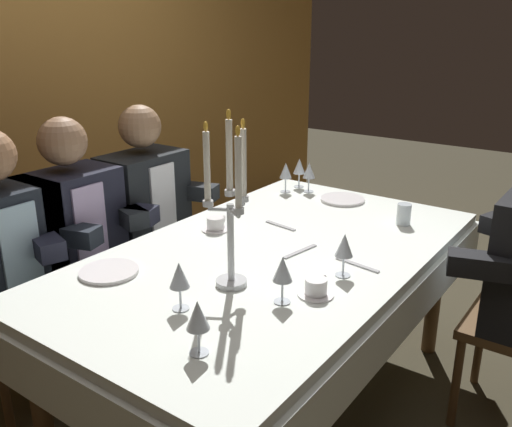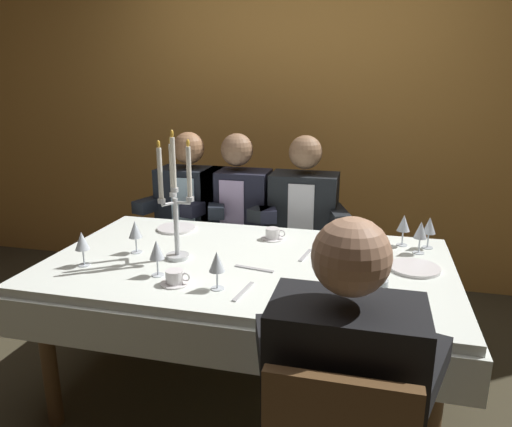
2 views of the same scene
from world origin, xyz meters
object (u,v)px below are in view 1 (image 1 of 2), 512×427
object	(u,v)px
dinner_plate_0	(342,199)
wine_glass_5	(299,167)
dining_table	(272,277)
wine_glass_1	(286,172)
dinner_plate_1	(109,271)
wine_glass_6	(179,277)
wine_glass_2	(309,171)
seated_diner_1	(72,228)
seated_diner_0	(3,252)
wine_glass_4	(198,317)
coffee_cup_1	(316,288)
wine_glass_3	(344,247)
seated_diner_2	(144,204)
wine_glass_0	(283,270)
coffee_cup_0	(216,224)
water_tumbler_0	(404,214)
candelabra	(230,210)

from	to	relation	value
dinner_plate_0	wine_glass_5	world-z (taller)	wine_glass_5
dining_table	wine_glass_1	size ratio (longest dim) A/B	11.83
dinner_plate_1	wine_glass_6	bearing A→B (deg)	-96.00
dinner_plate_0	wine_glass_1	xyz separation A→B (m)	(-0.04, 0.33, 0.11)
wine_glass_2	wine_glass_6	xyz separation A→B (m)	(-1.37, -0.33, -0.00)
wine_glass_1	seated_diner_1	world-z (taller)	seated_diner_1
seated_diner_0	wine_glass_4	bearing A→B (deg)	-94.30
coffee_cup_1	wine_glass_2	bearing A→B (deg)	31.76
wine_glass_2	wine_glass_4	distance (m)	1.62
dining_table	wine_glass_6	bearing A→B (deg)	-176.98
seated_diner_0	wine_glass_6	bearing A→B (deg)	-85.60
dining_table	wine_glass_3	size ratio (longest dim) A/B	11.83
dinner_plate_0	wine_glass_4	bearing A→B (deg)	-167.84
coffee_cup_1	seated_diner_2	distance (m)	1.28
wine_glass_0	coffee_cup_1	size ratio (longest dim) A/B	1.24
wine_glass_0	coffee_cup_0	distance (m)	0.73
wine_glass_6	seated_diner_0	size ratio (longest dim) A/B	0.13
wine_glass_1	seated_diner_2	distance (m)	0.77
water_tumbler_0	wine_glass_3	bearing A→B (deg)	-177.80
wine_glass_5	dinner_plate_1	bearing A→B (deg)	-179.04
seated_diner_1	wine_glass_1	bearing A→B (deg)	-25.20
dinner_plate_1	seated_diner_1	world-z (taller)	seated_diner_1
dining_table	candelabra	xyz separation A→B (m)	(-0.34, -0.06, 0.40)
wine_glass_3	water_tumbler_0	distance (m)	0.65
dinner_plate_0	seated_diner_1	bearing A→B (deg)	142.89
candelabra	wine_glass_1	bearing A→B (deg)	23.35
candelabra	coffee_cup_1	bearing A→B (deg)	-69.09
wine_glass_0	wine_glass_2	size ratio (longest dim) A/B	1.00
water_tumbler_0	dining_table	bearing A→B (deg)	152.57
dinner_plate_0	wine_glass_4	distance (m)	1.53
wine_glass_4	coffee_cup_0	distance (m)	0.97
wine_glass_1	coffee_cup_0	bearing A→B (deg)	-174.45
dinner_plate_0	seated_diner_1	xyz separation A→B (m)	(-1.07, 0.81, -0.01)
wine_glass_2	dinner_plate_0	bearing A→B (deg)	-98.50
coffee_cup_0	dinner_plate_0	bearing A→B (deg)	-20.00
seated_diner_2	wine_glass_3	bearing A→B (deg)	-98.22
dining_table	wine_glass_4	world-z (taller)	wine_glass_4
candelabra	dining_table	bearing A→B (deg)	9.40
wine_glass_6	coffee_cup_1	size ratio (longest dim) A/B	1.24
wine_glass_3	wine_glass_4	bearing A→B (deg)	172.07
wine_glass_4	wine_glass_6	distance (m)	0.27
dinner_plate_0	coffee_cup_0	bearing A→B (deg)	160.00
candelabra	dinner_plate_1	bearing A→B (deg)	113.96
candelabra	wine_glass_6	size ratio (longest dim) A/B	3.76
wine_glass_4	wine_glass_6	size ratio (longest dim) A/B	1.00
candelabra	wine_glass_5	xyz separation A→B (m)	(1.18, 0.45, -0.16)
wine_glass_4	seated_diner_0	size ratio (longest dim) A/B	0.13
wine_glass_1	coffee_cup_0	size ratio (longest dim) A/B	1.24
wine_glass_4	seated_diner_2	size ratio (longest dim) A/B	0.13
seated_diner_2	wine_glass_0	bearing A→B (deg)	-112.36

